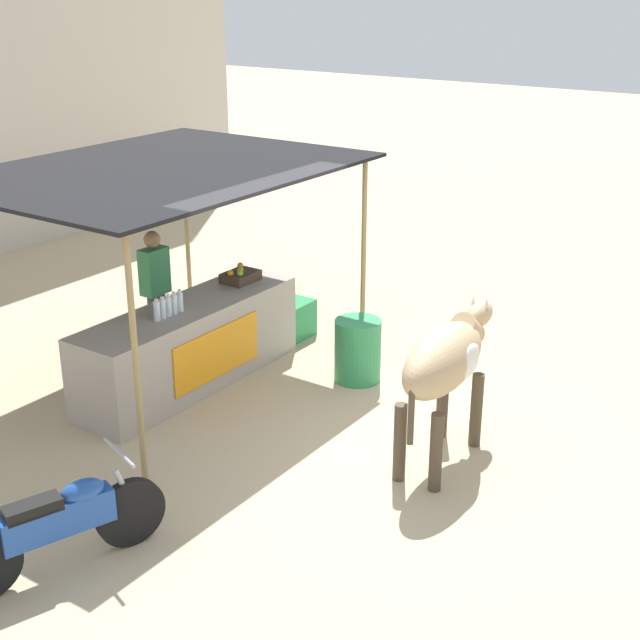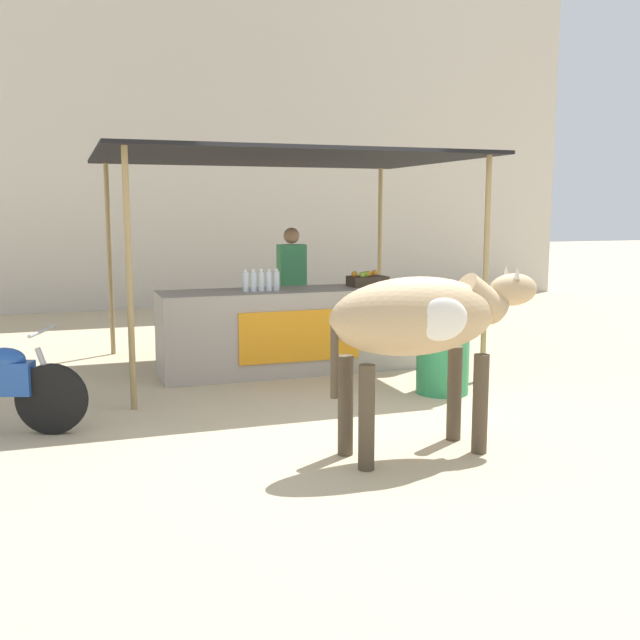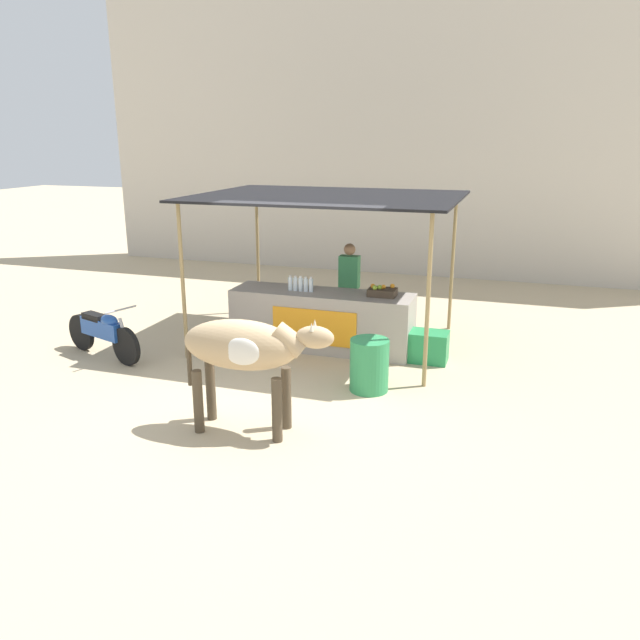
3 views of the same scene
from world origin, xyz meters
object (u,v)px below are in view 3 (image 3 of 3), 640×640
object	(u,v)px
vendor_behind_counter	(349,289)
water_barrel	(369,365)
fruit_crate	(382,292)
motorcycle_parked	(103,332)
cooler_box	(428,347)
cow	(246,349)
stall_counter	(322,320)

from	to	relation	value
vendor_behind_counter	water_barrel	world-z (taller)	vendor_behind_counter
fruit_crate	motorcycle_parked	world-z (taller)	fruit_crate
cooler_box	motorcycle_parked	size ratio (longest dim) A/B	0.35
cow	motorcycle_parked	size ratio (longest dim) A/B	1.06
vendor_behind_counter	cow	bearing A→B (deg)	-92.24
cow	water_barrel	bearing A→B (deg)	56.89
fruit_crate	vendor_behind_counter	distance (m)	1.03
water_barrel	cow	bearing A→B (deg)	-123.11
cooler_box	water_barrel	size ratio (longest dim) A/B	0.81
cooler_box	water_barrel	world-z (taller)	water_barrel
fruit_crate	water_barrel	xyz separation A→B (m)	(0.19, -1.57, -0.66)
cooler_box	motorcycle_parked	world-z (taller)	motorcycle_parked
fruit_crate	water_barrel	size ratio (longest dim) A/B	0.60
fruit_crate	cooler_box	world-z (taller)	fruit_crate
stall_counter	water_barrel	xyz separation A→B (m)	(1.18, -1.52, -0.11)
fruit_crate	motorcycle_parked	xyz separation A→B (m)	(-4.15, -1.57, -0.60)
stall_counter	cooler_box	bearing A→B (deg)	-3.11
water_barrel	motorcycle_parked	size ratio (longest dim) A/B	0.43
cow	vendor_behind_counter	bearing A→B (deg)	87.76
cooler_box	fruit_crate	bearing A→B (deg)	169.27
cooler_box	motorcycle_parked	xyz separation A→B (m)	(-4.94, -1.42, 0.19)
cooler_box	motorcycle_parked	distance (m)	5.15
fruit_crate	motorcycle_parked	size ratio (longest dim) A/B	0.25
stall_counter	motorcycle_parked	bearing A→B (deg)	-154.29
fruit_crate	cow	bearing A→B (deg)	-105.42
stall_counter	cow	xyz separation A→B (m)	(0.10, -3.18, 0.55)
stall_counter	fruit_crate	xyz separation A→B (m)	(0.99, 0.05, 0.55)
vendor_behind_counter	water_barrel	bearing A→B (deg)	-67.80
vendor_behind_counter	motorcycle_parked	distance (m)	4.12
cow	motorcycle_parked	bearing A→B (deg)	153.03
water_barrel	cow	size ratio (longest dim) A/B	0.40
vendor_behind_counter	motorcycle_parked	world-z (taller)	vendor_behind_counter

